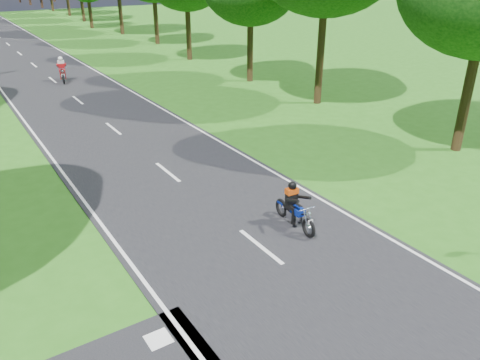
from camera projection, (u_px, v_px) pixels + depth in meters
ground at (308, 285)px, 11.35m from camera, size 160.00×160.00×0.00m
road_markings at (0, 39)px, 47.87m from camera, size 7.40×140.00×0.01m
rider_near_blue at (295, 205)px, 13.58m from camera, size 0.66×1.69×1.38m
rider_far_red at (62, 69)px, 30.39m from camera, size 1.01×2.00×1.59m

